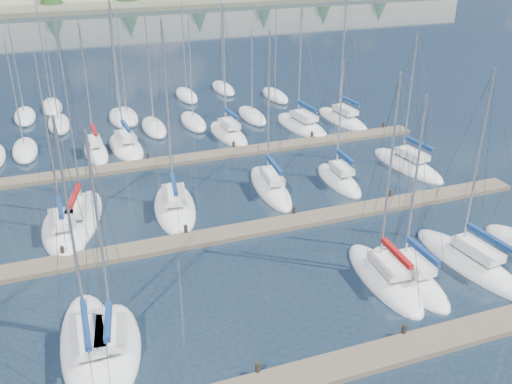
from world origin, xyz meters
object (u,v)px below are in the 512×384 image
object	(u,v)px
sailboat_r	(342,119)
sailboat_p	(228,134)
sailboat_f	(469,262)
sailboat_i	(82,218)
sailboat_l	(339,180)
sailboat_d	(384,278)
sailboat_j	(175,207)
sailboat_o	(126,147)
sailboat_m	(407,165)
sailboat_n	(96,151)
sailboat_e	(409,277)
sailboat_q	(302,126)
sailboat_k	(270,187)
sailboat_b	(90,347)
sailboat_h	(64,232)
sailboat_c	(114,347)

from	to	relation	value
sailboat_r	sailboat_p	size ratio (longest dim) A/B	1.07
sailboat_f	sailboat_i	world-z (taller)	sailboat_i
sailboat_r	sailboat_f	distance (m)	28.15
sailboat_l	sailboat_d	xyz separation A→B (m)	(-4.07, -13.51, 0.00)
sailboat_f	sailboat_j	xyz separation A→B (m)	(-15.58, 13.77, 0.00)
sailboat_p	sailboat_o	size ratio (longest dim) A/B	0.92
sailboat_r	sailboat_m	distance (m)	13.01
sailboat_n	sailboat_o	distance (m)	2.79
sailboat_e	sailboat_q	xyz separation A→B (m)	(5.30, 27.31, -0.02)
sailboat_f	sailboat_j	bearing A→B (deg)	132.48
sailboat_p	sailboat_l	world-z (taller)	sailboat_p
sailboat_k	sailboat_d	distance (m)	14.24
sailboat_b	sailboat_m	bearing A→B (deg)	28.18
sailboat_h	sailboat_k	world-z (taller)	sailboat_h
sailboat_p	sailboat_j	bearing A→B (deg)	-125.53
sailboat_e	sailboat_i	distance (m)	22.88
sailboat_m	sailboat_o	xyz separation A→B (m)	(-22.31, 12.88, 0.02)
sailboat_h	sailboat_q	size ratio (longest dim) A/B	1.03
sailboat_b	sailboat_d	xyz separation A→B (m)	(17.08, 0.19, 0.02)
sailboat_d	sailboat_i	bearing A→B (deg)	142.40
sailboat_b	sailboat_j	size ratio (longest dim) A/B	0.89
sailboat_h	sailboat_d	distance (m)	21.54
sailboat_e	sailboat_h	xyz separation A→B (m)	(-19.08, 12.82, -0.01)
sailboat_h	sailboat_f	distance (m)	26.78
sailboat_n	sailboat_j	xyz separation A→B (m)	(4.32, -13.39, -0.02)
sailboat_e	sailboat_m	xyz separation A→B (m)	(9.66, 14.65, -0.01)
sailboat_h	sailboat_o	world-z (taller)	sailboat_o
sailboat_m	sailboat_h	bearing A→B (deg)	176.95
sailboat_d	sailboat_c	world-z (taller)	sailboat_d
sailboat_m	sailboat_r	bearing A→B (deg)	80.88
sailboat_h	sailboat_l	distance (m)	21.71
sailboat_l	sailboat_q	distance (m)	13.64
sailboat_b	sailboat_n	bearing A→B (deg)	84.52
sailboat_m	sailboat_q	distance (m)	13.39
sailboat_n	sailboat_l	distance (m)	22.42
sailboat_o	sailboat_f	world-z (taller)	sailboat_o
sailboat_m	sailboat_f	size ratio (longest dim) A/B	0.92
sailboat_p	sailboat_f	distance (m)	28.40
sailboat_l	sailboat_n	bearing A→B (deg)	145.56
sailboat_k	sailboat_n	xyz separation A→B (m)	(-12.24, 12.69, 0.01)
sailboat_n	sailboat_o	size ratio (longest dim) A/B	0.86
sailboat_o	sailboat_d	world-z (taller)	sailboat_o
sailboat_r	sailboat_i	bearing A→B (deg)	-159.73
sailboat_n	sailboat_i	bearing A→B (deg)	-102.16
sailboat_r	sailboat_o	world-z (taller)	sailboat_o
sailboat_r	sailboat_d	world-z (taller)	sailboat_r
sailboat_p	sailboat_h	bearing A→B (deg)	-141.83
sailboat_h	sailboat_q	xyz separation A→B (m)	(24.38, 14.49, -0.01)
sailboat_h	sailboat_p	xyz separation A→B (m)	(16.53, 14.78, 0.01)
sailboat_c	sailboat_i	bearing A→B (deg)	100.13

